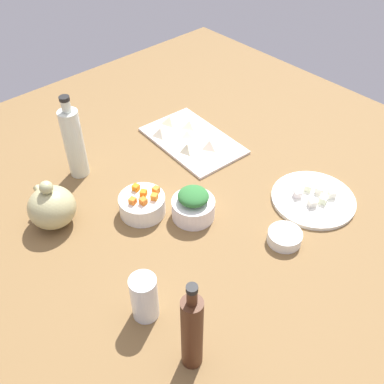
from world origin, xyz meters
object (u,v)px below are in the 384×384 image
Objects in this scene: drinking_glass_0 at (144,297)px; teapot at (52,207)px; bowl_greens at (193,209)px; cutting_board at (193,141)px; bowl_carrots at (142,205)px; bottle_1 at (192,332)px; bowl_small_side at (285,237)px; bottle_0 at (74,142)px; plate_tofu at (313,199)px.

teapot is at bearing 0.93° from drinking_glass_0.
drinking_glass_0 is (-41.60, -0.68, 0.24)cm from teapot.
drinking_glass_0 reaches higher than bowl_greens.
cutting_board is 38.44cm from bowl_carrots.
bottle_1 reaches higher than bowl_greens.
bottle_1 is 17.02cm from drinking_glass_0.
bowl_small_side is 0.62× the size of teapot.
bottle_0 is 58.89cm from drinking_glass_0.
bottle_0 is at bearing 19.39° from bowl_greens.
drinking_glass_0 reaches higher than cutting_board.
bowl_carrots is 1.06× the size of drinking_glass_0.
bottle_1 is (-8.41, 42.36, 9.99)cm from bowl_small_side.
teapot is 23.42cm from bottle_0.
teapot reaches higher than plate_tofu.
bowl_carrots is at bearing 52.97° from plate_tofu.
bottle_1 is at bearing 101.23° from bowl_small_side.
bowl_greens is 0.98× the size of drinking_glass_0.
teapot is at bearing 0.84° from bottle_1.
bottle_1 reaches higher than drinking_glass_0.
plate_tofu is 1.97× the size of drinking_glass_0.
bowl_carrots is (11.37, 9.93, -0.11)cm from bowl_greens.
teapot is at bearing 92.50° from cutting_board.
teapot reaches higher than bowl_greens.
teapot is at bearing 57.31° from bowl_carrots.
bowl_greens is 43.03cm from bottle_0.
bottle_1 is at bearing -179.16° from teapot.
plate_tofu is 62.41cm from drinking_glass_0.
drinking_glass_0 is at bearing 118.47° from bowl_greens.
plate_tofu is 51.94cm from bowl_carrots.
bottle_1 reaches higher than bowl_small_side.
bowl_small_side is at bearing 102.90° from plate_tofu.
cutting_board is 1.41× the size of plate_tofu.
bowl_carrots is at bearing 41.15° from bowl_greens.
bowl_small_side is (-35.72, -21.91, -1.21)cm from bowl_carrots.
teapot is (-2.45, 56.11, 5.71)cm from cutting_board.
plate_tofu is at bearing -172.06° from cutting_board.
bottle_0 is (12.16, 38.84, 11.77)cm from cutting_board.
bottle_0 is at bearing 22.06° from bowl_small_side.
bowl_greens is at bearing 26.20° from bowl_small_side.
bowl_greens is 0.45× the size of bottle_0.
bowl_small_side is at bearing 166.02° from cutting_board.
drinking_glass_0 reaches higher than plate_tofu.
bowl_greens is (19.88, 31.49, 2.41)cm from plate_tofu.
cutting_board is at bearing -87.50° from teapot.
bottle_1 is (-72.40, 16.43, -0.60)cm from bottle_0.
drinking_glass_0 is (3.32, 62.04, 5.85)cm from plate_tofu.
bowl_carrots is at bearing 114.84° from cutting_board.
bottle_0 is (28.27, 4.02, 9.37)cm from bowl_carrots.
bottle_0 is (14.61, -17.27, 6.06)cm from teapot.
bowl_carrots is 25.52cm from teapot.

